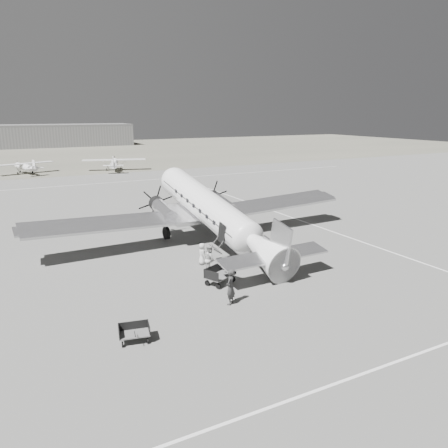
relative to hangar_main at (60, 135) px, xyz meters
The scene contains 14 objects.
ground 120.15m from the hangar_main, 92.39° to the right, with size 260.00×260.00×0.00m, color slate.
taxi_line_near 134.13m from the hangar_main, 92.14° to the right, with size 60.00×0.15×0.01m, color silver.
taxi_line_right 120.25m from the hangar_main, 86.66° to the right, with size 0.15×80.00×0.01m, color silver.
taxi_line_horizon 80.22m from the hangar_main, 93.58° to the right, with size 90.00×0.15×0.01m, color silver.
grass_infield 25.71m from the hangar_main, 101.31° to the right, with size 260.00×90.00×0.01m, color #666355.
hangar_main is the anchor object (origin of this frame).
dc3_airliner 115.59m from the hangar_main, 92.08° to the right, with size 27.78×19.27×5.29m, color silver, non-canonical shape.
light_plane_left 65.59m from the hangar_main, 102.63° to the right, with size 10.05×8.15×2.09m, color white, non-canonical shape.
light_plane_right 66.67m from the hangar_main, 89.88° to the right, with size 11.16×9.06×2.32m, color white, non-canonical shape.
baggage_cart_near 123.10m from the hangar_main, 93.37° to the right, with size 1.92×1.36×1.08m, color #565656, non-canonical shape.
baggage_cart_far 128.05m from the hangar_main, 96.23° to the right, with size 1.47×1.03×0.83m, color #565656, non-canonical shape.
ground_crew 125.99m from the hangar_main, 93.67° to the right, with size 0.73×0.48×2.01m, color #2C2C2C.
ramp_agent 121.22m from the hangar_main, 93.32° to the right, with size 0.96×0.75×1.98m, color #A9A9A7.
passenger 119.36m from the hangar_main, 93.24° to the right, with size 0.74×0.48×1.51m, color #B6B6B4.
Camera 1 is at (-13.58, -25.14, 10.19)m, focal length 35.00 mm.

